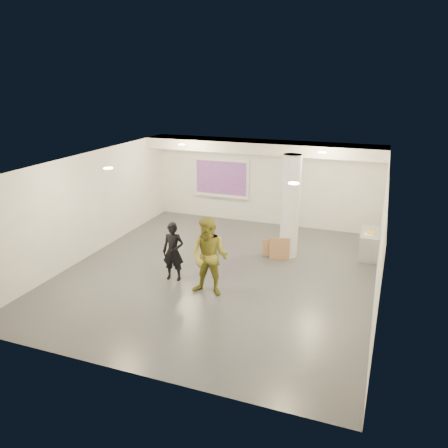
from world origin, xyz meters
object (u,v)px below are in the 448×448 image
at_px(credenza, 369,244).
at_px(woman, 173,252).
at_px(man, 210,257).
at_px(column, 290,207).
at_px(projection_screen, 221,178).

relative_size(credenza, woman, 0.83).
xyz_separation_m(credenza, man, (-3.48, -3.86, 0.60)).
xyz_separation_m(column, projection_screen, (-3.10, 2.65, 0.03)).
relative_size(projection_screen, man, 1.08).
height_order(projection_screen, credenza, projection_screen).
height_order(projection_screen, woman, projection_screen).
distance_m(projection_screen, credenza, 5.74).
relative_size(column, man, 1.54).
bearing_deg(woman, man, -28.39).
distance_m(column, man, 3.33).
distance_m(projection_screen, woman, 5.33).
xyz_separation_m(woman, man, (1.19, -0.45, 0.20)).
bearing_deg(projection_screen, credenza, -18.93).
bearing_deg(woman, credenza, 28.44).
relative_size(credenza, man, 0.65).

